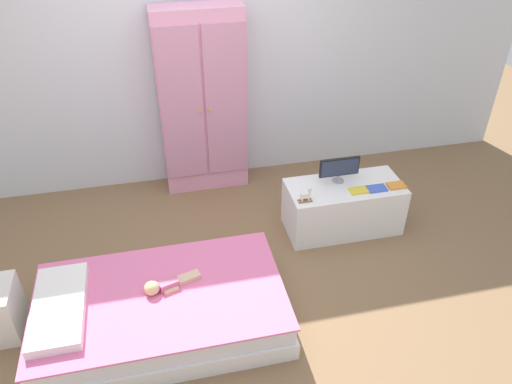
# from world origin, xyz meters

# --- Properties ---
(ground_plane) EXTENTS (10.00, 10.00, 0.02)m
(ground_plane) POSITION_xyz_m (0.00, 0.00, -0.01)
(ground_plane) COLOR brown
(back_wall) EXTENTS (6.40, 0.05, 2.70)m
(back_wall) POSITION_xyz_m (0.00, 1.57, 1.35)
(back_wall) COLOR silver
(back_wall) RESTS_ON ground_plane
(bed) EXTENTS (1.66, 0.98, 0.28)m
(bed) POSITION_xyz_m (-0.51, -0.31, 0.14)
(bed) COLOR white
(bed) RESTS_ON ground_plane
(pillow) EXTENTS (0.32, 0.70, 0.07)m
(pillow) POSITION_xyz_m (-1.14, -0.31, 0.32)
(pillow) COLOR white
(pillow) RESTS_ON bed
(doll) EXTENTS (0.39, 0.18, 0.10)m
(doll) POSITION_xyz_m (-0.49, -0.26, 0.32)
(doll) COLOR #D6668E
(doll) RESTS_ON bed
(wardrobe) EXTENTS (0.77, 0.31, 1.69)m
(wardrobe) POSITION_xyz_m (0.03, 1.39, 0.85)
(wardrobe) COLOR #E599BC
(wardrobe) RESTS_ON ground_plane
(tv_stand) EXTENTS (0.96, 0.45, 0.43)m
(tv_stand) POSITION_xyz_m (1.07, 0.44, 0.22)
(tv_stand) COLOR white
(tv_stand) RESTS_ON ground_plane
(tv_monitor) EXTENTS (0.34, 0.10, 0.22)m
(tv_monitor) POSITION_xyz_m (1.03, 0.51, 0.56)
(tv_monitor) COLOR #99999E
(tv_monitor) RESTS_ON tv_stand
(rocking_horse_toy) EXTENTS (0.11, 0.04, 0.13)m
(rocking_horse_toy) POSITION_xyz_m (0.68, 0.30, 0.49)
(rocking_horse_toy) COLOR #8E6642
(rocking_horse_toy) RESTS_ON tv_stand
(book_yellow) EXTENTS (0.15, 0.10, 0.02)m
(book_yellow) POSITION_xyz_m (1.14, 0.34, 0.44)
(book_yellow) COLOR gold
(book_yellow) RESTS_ON tv_stand
(book_blue) EXTENTS (0.16, 0.11, 0.01)m
(book_blue) POSITION_xyz_m (1.30, 0.34, 0.44)
(book_blue) COLOR blue
(book_blue) RESTS_ON tv_stand
(book_orange) EXTENTS (0.15, 0.10, 0.02)m
(book_orange) POSITION_xyz_m (1.47, 0.34, 0.44)
(book_orange) COLOR orange
(book_orange) RESTS_ON tv_stand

